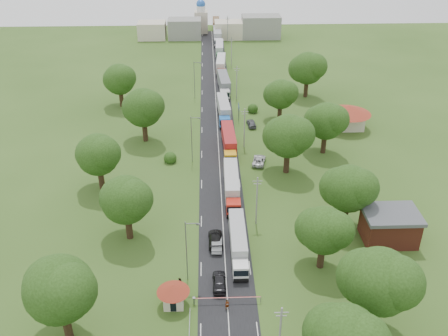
{
  "coord_description": "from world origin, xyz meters",
  "views": [
    {
      "loc": [
        -2.26,
        -74.5,
        49.09
      ],
      "look_at": [
        0.67,
        6.77,
        3.0
      ],
      "focal_mm": 40.0,
      "sensor_mm": 36.0,
      "label": 1
    }
  ],
  "objects_px": {
    "info_sign": "(239,109)",
    "car_lane_mid": "(217,244)",
    "boom_barrier": "(217,299)",
    "car_lane_front": "(219,282)",
    "guard_booth": "(173,293)",
    "pedestrian_near": "(227,305)",
    "truck_0": "(238,242)"
  },
  "relations": [
    {
      "from": "info_sign",
      "to": "pedestrian_near",
      "type": "relative_size",
      "value": 2.53
    },
    {
      "from": "boom_barrier",
      "to": "guard_booth",
      "type": "height_order",
      "value": "guard_booth"
    },
    {
      "from": "boom_barrier",
      "to": "info_sign",
      "type": "height_order",
      "value": "info_sign"
    },
    {
      "from": "truck_0",
      "to": "pedestrian_near",
      "type": "height_order",
      "value": "truck_0"
    },
    {
      "from": "boom_barrier",
      "to": "truck_0",
      "type": "xyz_separation_m",
      "value": [
        3.43,
        10.74,
        1.09
      ]
    },
    {
      "from": "guard_booth",
      "to": "boom_barrier",
      "type": "bearing_deg",
      "value": 0.01
    },
    {
      "from": "boom_barrier",
      "to": "info_sign",
      "type": "relative_size",
      "value": 2.25
    },
    {
      "from": "car_lane_mid",
      "to": "car_lane_front",
      "type": "bearing_deg",
      "value": 93.09
    },
    {
      "from": "car_lane_mid",
      "to": "boom_barrier",
      "type": "bearing_deg",
      "value": 91.13
    },
    {
      "from": "boom_barrier",
      "to": "info_sign",
      "type": "distance_m",
      "value": 60.39
    },
    {
      "from": "truck_0",
      "to": "car_lane_mid",
      "type": "height_order",
      "value": "truck_0"
    },
    {
      "from": "guard_booth",
      "to": "car_lane_mid",
      "type": "relative_size",
      "value": 0.97
    },
    {
      "from": "truck_0",
      "to": "boom_barrier",
      "type": "bearing_deg",
      "value": -107.7
    },
    {
      "from": "boom_barrier",
      "to": "guard_booth",
      "type": "distance_m",
      "value": 5.98
    },
    {
      "from": "guard_booth",
      "to": "pedestrian_near",
      "type": "distance_m",
      "value": 7.32
    },
    {
      "from": "car_lane_mid",
      "to": "truck_0",
      "type": "bearing_deg",
      "value": 160.72
    },
    {
      "from": "boom_barrier",
      "to": "truck_0",
      "type": "bearing_deg",
      "value": 72.3
    },
    {
      "from": "info_sign",
      "to": "car_lane_mid",
      "type": "xyz_separation_m",
      "value": [
        -6.34,
        -48.0,
        -2.26
      ]
    },
    {
      "from": "pedestrian_near",
      "to": "car_lane_mid",
      "type": "bearing_deg",
      "value": 75.61
    },
    {
      "from": "car_lane_front",
      "to": "info_sign",
      "type": "bearing_deg",
      "value": -96.22
    },
    {
      "from": "car_lane_front",
      "to": "pedestrian_near",
      "type": "bearing_deg",
      "value": 101.49
    },
    {
      "from": "truck_0",
      "to": "car_lane_mid",
      "type": "xyz_separation_m",
      "value": [
        -3.21,
        1.26,
        -1.24
      ]
    },
    {
      "from": "boom_barrier",
      "to": "car_lane_front",
      "type": "xyz_separation_m",
      "value": [
        0.36,
        3.35,
        -0.08
      ]
    },
    {
      "from": "info_sign",
      "to": "car_lane_front",
      "type": "bearing_deg",
      "value": -96.25
    },
    {
      "from": "truck_0",
      "to": "car_lane_front",
      "type": "height_order",
      "value": "truck_0"
    },
    {
      "from": "guard_booth",
      "to": "truck_0",
      "type": "xyz_separation_m",
      "value": [
        9.27,
        10.74,
        -0.18
      ]
    },
    {
      "from": "boom_barrier",
      "to": "pedestrian_near",
      "type": "distance_m",
      "value": 1.69
    },
    {
      "from": "guard_booth",
      "to": "car_lane_front",
      "type": "relative_size",
      "value": 0.92
    },
    {
      "from": "guard_booth",
      "to": "info_sign",
      "type": "distance_m",
      "value": 61.27
    },
    {
      "from": "boom_barrier",
      "to": "info_sign",
      "type": "xyz_separation_m",
      "value": [
        6.56,
        60.0,
        2.11
      ]
    },
    {
      "from": "pedestrian_near",
      "to": "info_sign",
      "type": "bearing_deg",
      "value": 66.11
    },
    {
      "from": "info_sign",
      "to": "truck_0",
      "type": "height_order",
      "value": "info_sign"
    }
  ]
}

